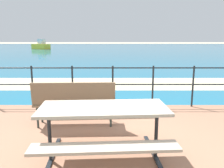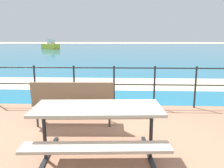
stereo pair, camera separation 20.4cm
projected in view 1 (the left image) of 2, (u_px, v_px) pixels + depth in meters
name	position (u px, v px, depth m)	size (l,w,h in m)	color
ground_plane	(114.00, 161.00, 3.26)	(240.00, 240.00, 0.00)	beige
patio_paving	(114.00, 159.00, 3.26)	(6.40, 5.20, 0.06)	#996B51
sea_water	(113.00, 48.00, 42.50)	(90.00, 90.00, 0.01)	#196B8E
beach_strip	(113.00, 83.00, 8.89)	(54.00, 2.48, 0.01)	beige
picnic_table	(104.00, 120.00, 3.07)	(1.78, 1.45, 0.77)	tan
park_bench	(75.00, 100.00, 4.31)	(1.55, 0.47, 0.88)	#7A6047
railing_fence	(114.00, 82.00, 5.55)	(5.94, 0.04, 1.02)	#1E2328
boat_near	(42.00, 46.00, 39.14)	(3.90, 3.31, 1.71)	yellow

